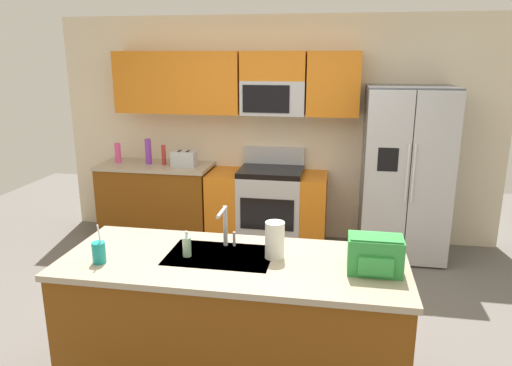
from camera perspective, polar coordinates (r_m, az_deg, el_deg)
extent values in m
plane|color=#66605B|center=(4.16, -2.00, -16.26)|extent=(9.00, 9.00, 0.00)
cube|color=beige|center=(5.74, 2.35, 6.38)|extent=(5.20, 0.10, 2.60)
cube|color=orange|center=(5.88, -12.85, 11.62)|extent=(0.70, 0.32, 0.70)
cube|color=orange|center=(5.64, -5.79, 11.78)|extent=(0.77, 0.32, 0.70)
cube|color=orange|center=(5.43, 9.22, 11.54)|extent=(0.57, 0.32, 0.70)
cube|color=#B7BABF|center=(5.49, 2.08, 10.09)|extent=(0.72, 0.32, 0.38)
cube|color=black|center=(5.34, 1.18, 9.95)|extent=(0.52, 0.01, 0.30)
cube|color=orange|center=(5.47, 2.11, 13.74)|extent=(0.72, 0.32, 0.32)
cube|color=brown|center=(5.96, -11.65, -2.20)|extent=(1.31, 0.60, 0.86)
cube|color=tan|center=(5.84, -11.88, 2.02)|extent=(1.34, 0.63, 0.04)
cube|color=#B7BABF|center=(5.61, 1.76, -3.08)|extent=(0.72, 0.60, 0.84)
cube|color=black|center=(5.31, 1.28, -3.77)|extent=(0.60, 0.01, 0.36)
cube|color=black|center=(5.48, 1.79, 1.40)|extent=(0.72, 0.60, 0.06)
cube|color=#B7BABF|center=(5.72, 2.19, 3.29)|extent=(0.72, 0.06, 0.20)
cube|color=orange|center=(5.71, -3.62, -2.78)|extent=(0.36, 0.60, 0.84)
cube|color=orange|center=(5.56, 6.87, -3.33)|extent=(0.28, 0.60, 0.84)
cube|color=#4C4F54|center=(5.42, 17.26, 1.14)|extent=(0.90, 0.70, 1.85)
cube|color=#B7BABF|center=(5.03, 15.22, 0.27)|extent=(0.44, 0.04, 1.81)
cube|color=#B7BABF|center=(5.10, 20.25, 0.04)|extent=(0.44, 0.04, 1.81)
cylinder|color=silver|center=(5.01, 17.54, 1.11)|extent=(0.02, 0.02, 0.60)
cylinder|color=silver|center=(5.01, 18.22, 1.08)|extent=(0.02, 0.02, 0.60)
cube|color=black|center=(4.96, 15.41, 2.69)|extent=(0.20, 0.00, 0.24)
cube|color=brown|center=(3.31, -2.66, -16.49)|extent=(2.16, 0.83, 0.86)
cube|color=tan|center=(3.10, -2.76, -9.38)|extent=(2.20, 0.87, 0.04)
cube|color=#B7BABF|center=(3.17, -4.35, -8.79)|extent=(0.68, 0.44, 0.03)
cube|color=#B7BABF|center=(5.64, -8.56, 2.87)|extent=(0.28, 0.16, 0.18)
cube|color=black|center=(5.64, -9.08, 3.76)|extent=(0.03, 0.11, 0.01)
cube|color=black|center=(5.61, -8.11, 3.73)|extent=(0.03, 0.11, 0.01)
cylinder|color=#B2332D|center=(5.77, -10.92, 3.31)|extent=(0.05, 0.05, 0.23)
cylinder|color=purple|center=(5.84, -12.68, 3.68)|extent=(0.07, 0.07, 0.30)
cylinder|color=#EA4C93|center=(6.03, -16.10, 3.48)|extent=(0.07, 0.07, 0.23)
cylinder|color=#B7BABF|center=(3.26, -3.66, -5.11)|extent=(0.03, 0.03, 0.28)
cylinder|color=#B7BABF|center=(3.13, -4.13, -3.49)|extent=(0.02, 0.20, 0.02)
cylinder|color=#B7BABF|center=(3.28, -2.61, -6.65)|extent=(0.02, 0.02, 0.10)
cylinder|color=teal|center=(3.17, -18.17, -7.85)|extent=(0.08, 0.08, 0.13)
cylinder|color=white|center=(3.13, -18.15, -5.89)|extent=(0.01, 0.03, 0.14)
cylinder|color=#A5D8B2|center=(3.14, -8.22, -7.50)|extent=(0.06, 0.06, 0.13)
cylinder|color=white|center=(3.11, -8.28, -6.05)|extent=(0.02, 0.02, 0.04)
cylinder|color=white|center=(3.07, 2.25, -6.79)|extent=(0.12, 0.12, 0.24)
cube|color=green|center=(2.97, 13.95, -8.26)|extent=(0.32, 0.20, 0.22)
cube|color=#2B8238|center=(2.91, 14.11, -6.51)|extent=(0.30, 0.14, 0.03)
cube|color=green|center=(2.88, 14.04, -9.62)|extent=(0.20, 0.03, 0.11)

